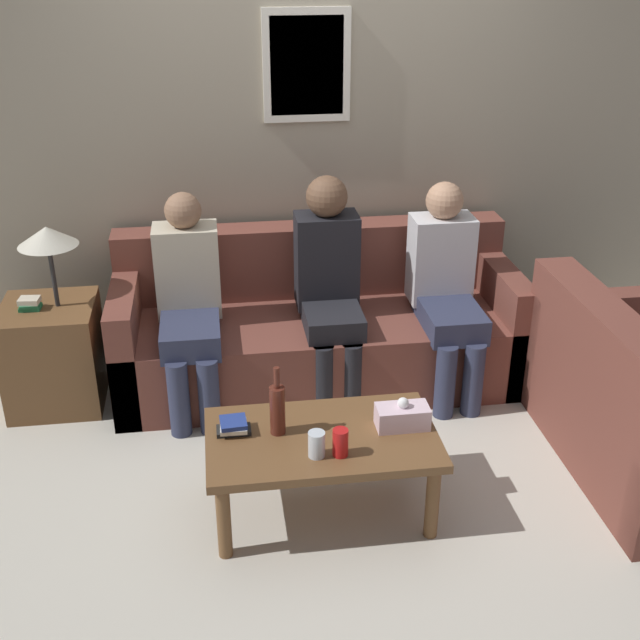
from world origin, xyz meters
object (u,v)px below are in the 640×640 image
wine_bottle (277,408)px  couch_main (317,330)px  person_right (446,284)px  person_middle (329,280)px  person_left (189,298)px  drinking_glass (317,444)px  coffee_table (322,446)px

wine_bottle → couch_main: bearing=74.1°
couch_main → wine_bottle: size_ratio=7.02×
wine_bottle → person_right: size_ratio=0.28×
couch_main → person_middle: person_middle is taller
couch_main → person_left: 0.79m
couch_main → wine_bottle: 1.24m
wine_bottle → person_middle: size_ratio=0.27×
couch_main → person_right: size_ratio=1.96×
couch_main → person_middle: bearing=-68.4°
drinking_glass → person_middle: size_ratio=0.09×
couch_main → person_right: person_right is taller
coffee_table → person_right: bearing=51.2°
coffee_table → person_middle: size_ratio=0.83×
coffee_table → wine_bottle: size_ratio=3.11×
person_middle → person_right: 0.64m
coffee_table → couch_main: bearing=83.1°
person_middle → coffee_table: bearing=-100.2°
person_middle → couch_main: bearing=111.6°
drinking_glass → person_left: 1.32m
couch_main → coffee_table: size_ratio=2.25×
person_left → coffee_table: bearing=-62.1°
person_middle → person_right: size_ratio=1.05×
person_left → couch_main: bearing=12.7°
wine_bottle → person_right: 1.43m
coffee_table → wine_bottle: (-0.19, 0.05, 0.18)m
coffee_table → wine_bottle: 0.26m
coffee_table → person_middle: bearing=79.8°
coffee_table → person_middle: (0.20, 1.09, 0.31)m
wine_bottle → person_middle: (0.38, 1.04, 0.13)m
couch_main → coffee_table: (-0.15, -1.22, 0.05)m
drinking_glass → person_left: size_ratio=0.10×
drinking_glass → person_left: person_left is taller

